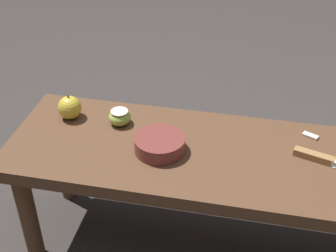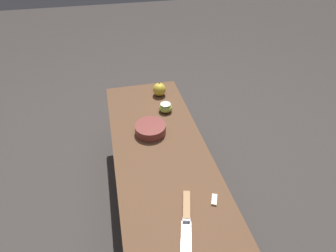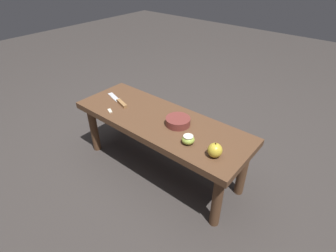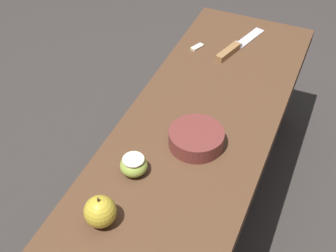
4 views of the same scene
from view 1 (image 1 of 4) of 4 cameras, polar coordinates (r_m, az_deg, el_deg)
name	(u,v)px [view 1 (image 1 of 4)]	position (r m, az deg, el deg)	size (l,w,h in m)	color
ground_plane	(198,245)	(1.59, 3.63, -14.30)	(8.00, 8.00, 0.00)	#383330
wooden_bench	(202,166)	(1.35, 4.15, -4.93)	(1.12, 0.40, 0.39)	brown
knife	(326,160)	(1.34, 18.71, -4.00)	(0.25, 0.10, 0.02)	silver
apple_whole	(70,108)	(1.47, -11.89, 2.22)	(0.07, 0.07, 0.08)	gold
apple_cut	(120,117)	(1.42, -5.91, 1.09)	(0.07, 0.07, 0.05)	#9EB747
apple_slice_near_knife	(310,136)	(1.43, 16.96, -1.15)	(0.05, 0.04, 0.01)	silver
bowl	(160,144)	(1.31, -1.02, -2.23)	(0.14, 0.14, 0.04)	brown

